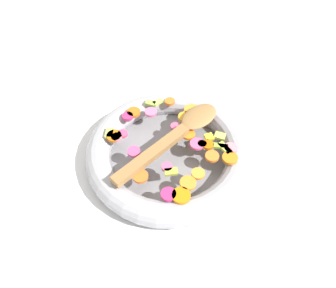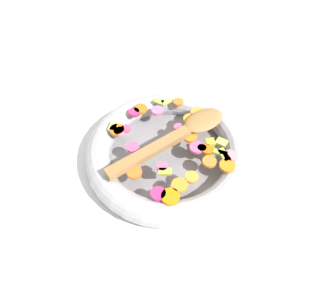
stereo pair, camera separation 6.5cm
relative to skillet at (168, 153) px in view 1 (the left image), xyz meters
name	(u,v)px [view 1 (the left image)]	position (x,y,z in m)	size (l,w,h in m)	color
ground_plane	(168,159)	(0.00, 0.00, -0.02)	(4.00, 4.00, 0.00)	silver
skillet	(168,153)	(0.00, 0.00, 0.00)	(0.34, 0.34, 0.05)	slate
chopped_vegetables	(176,141)	(-0.01, -0.01, 0.03)	(0.27, 0.24, 0.01)	orange
wooden_spoon	(179,132)	(0.00, -0.03, 0.04)	(0.06, 0.28, 0.01)	olive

